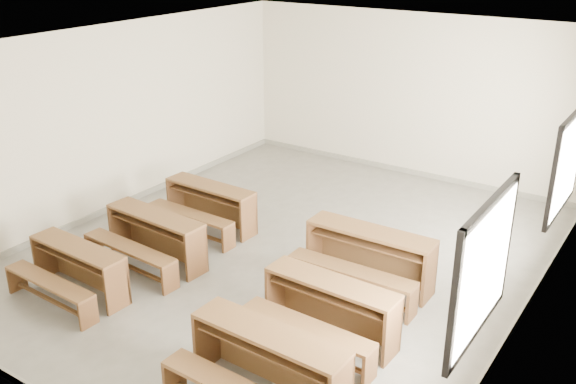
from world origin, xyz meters
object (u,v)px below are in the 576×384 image
Objects in this scene: desk_set_1 at (153,235)px; desk_set_3 at (266,362)px; desk_set_2 at (209,203)px; desk_set_5 at (368,254)px; desk_set_4 at (329,306)px; desk_set_0 at (76,267)px.

desk_set_3 reaches higher than desk_set_1.
desk_set_2 is at bearing 139.57° from desk_set_3.
desk_set_5 is at bearing 95.95° from desk_set_3.
desk_set_3 is (3.15, -1.54, 0.02)m from desk_set_1.
desk_set_1 is 1.01× the size of desk_set_4.
desk_set_0 is 0.96× the size of desk_set_2.
desk_set_3 reaches higher than desk_set_2.
desk_set_5 is at bearing -2.34° from desk_set_2.
desk_set_1 is 3.16m from desk_set_5.
desk_set_0 is 3.96m from desk_set_5.
desk_set_3 is at bearing -22.82° from desk_set_1.
desk_set_2 is at bearing 175.38° from desk_set_5.
desk_set_2 reaches higher than desk_set_0.
desk_set_5 is at bearing 24.98° from desk_set_1.
desk_set_1 is 3.50m from desk_set_3.
desk_set_0 is at bearing -90.76° from desk_set_2.
desk_set_3 is 1.05× the size of desk_set_4.
desk_set_1 is 3.14m from desk_set_4.
desk_set_1 is 1.38m from desk_set_2.
desk_set_5 reaches higher than desk_set_0.
desk_set_5 is (-0.20, 1.40, 0.03)m from desk_set_4.
desk_set_5 reaches higher than desk_set_4.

